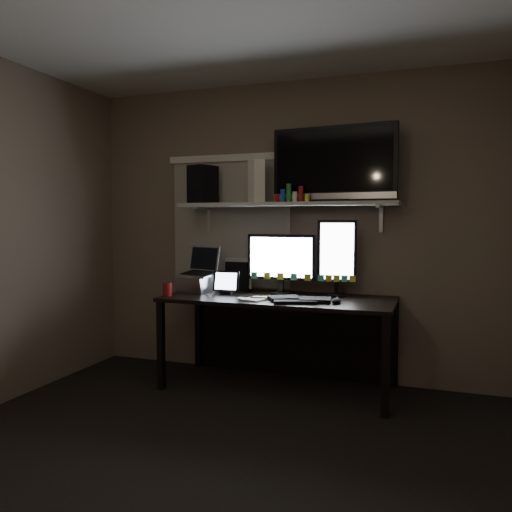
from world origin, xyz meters
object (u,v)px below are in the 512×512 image
at_px(monitor_landscape, 281,264).
at_px(mouse, 336,301).
at_px(laptop, 198,270).
at_px(tv, 334,164).
at_px(game_console, 260,182).
at_px(monitor_portrait, 337,258).
at_px(speaker, 203,185).
at_px(desk, 282,317).
at_px(keyboard, 300,299).
at_px(tablet, 227,283).
at_px(cup, 168,289).

distance_m(monitor_landscape, mouse, 0.64).
relative_size(laptop, tv, 0.38).
distance_m(tv, game_console, 0.64).
height_order(monitor_portrait, speaker, speaker).
xyz_separation_m(laptop, game_console, (0.49, 0.17, 0.73)).
distance_m(tv, speaker, 1.13).
relative_size(desk, speaker, 5.58).
distance_m(keyboard, tv, 1.10).
bearing_deg(laptop, monitor_landscape, 27.56).
height_order(tablet, cup, tablet).
xyz_separation_m(laptop, cup, (-0.13, -0.29, -0.14)).
distance_m(monitor_landscape, speaker, 0.97).
xyz_separation_m(mouse, tv, (-0.10, 0.36, 1.03)).
distance_m(desk, keyboard, 0.38).
bearing_deg(desk, laptop, -174.78).
xyz_separation_m(tablet, cup, (-0.41, -0.24, -0.04)).
xyz_separation_m(monitor_landscape, game_console, (-0.21, 0.06, 0.67)).
bearing_deg(keyboard, laptop, 148.86).
bearing_deg(monitor_portrait, tablet, -174.55).
relative_size(desk, game_console, 5.19).
bearing_deg(laptop, game_console, 37.79).
xyz_separation_m(keyboard, tv, (0.18, 0.35, 1.03)).
relative_size(keyboard, tv, 0.48).
distance_m(mouse, cup, 1.34).
bearing_deg(cup, desk, 22.79).
bearing_deg(tablet, keyboard, -12.96).
bearing_deg(speaker, mouse, 3.99).
bearing_deg(speaker, cup, -87.11).
height_order(monitor_portrait, laptop, monitor_portrait).
bearing_deg(keyboard, monitor_landscape, 108.22).
bearing_deg(monitor_portrait, tv, 161.55).
distance_m(tablet, laptop, 0.30).
bearing_deg(tv, monitor_portrait, -6.15).
bearing_deg(monitor_portrait, game_console, 170.73).
xyz_separation_m(tablet, laptop, (-0.28, 0.05, 0.09)).
relative_size(monitor_landscape, tv, 0.58).
height_order(monitor_landscape, mouse, monitor_landscape).
bearing_deg(tablet, desk, 13.55).
height_order(desk, game_console, game_console).
relative_size(monitor_portrait, tv, 0.62).
distance_m(monitor_landscape, laptop, 0.71).
distance_m(monitor_landscape, keyboard, 0.45).
bearing_deg(desk, cup, -157.21).
xyz_separation_m(keyboard, game_console, (-0.44, 0.36, 0.91)).
height_order(mouse, tablet, tablet).
bearing_deg(tv, desk, -161.86).
bearing_deg(speaker, desk, 14.26).
distance_m(keyboard, speaker, 1.34).
distance_m(mouse, laptop, 1.24).
distance_m(monitor_landscape, game_console, 0.71).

